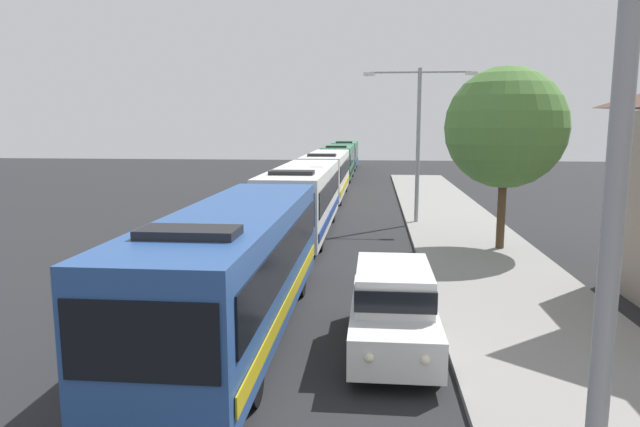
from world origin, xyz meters
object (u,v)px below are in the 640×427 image
object	(u,v)px
streetlamp_near	(620,137)
bus_rear	(346,154)
bus_second_in_line	(303,197)
bus_middle	(327,173)
bus_lead	(237,265)
roadside_tree	(506,128)
bus_fourth_in_line	(339,161)
streetlamp_mid	(419,128)
white_suv	(393,305)

from	to	relation	value
streetlamp_near	bus_rear	bearing A→B (deg)	95.21
bus_second_in_line	bus_middle	size ratio (longest dim) A/B	0.96
bus_middle	bus_lead	bearing A→B (deg)	-90.00
bus_second_in_line	roadside_tree	distance (m)	9.35
streetlamp_near	roadside_tree	distance (m)	17.58
bus_fourth_in_line	streetlamp_mid	world-z (taller)	streetlamp_mid
bus_second_in_line	roadside_tree	size ratio (longest dim) A/B	1.67
bus_middle	streetlamp_near	distance (m)	34.16
bus_fourth_in_line	streetlamp_near	world-z (taller)	streetlamp_near
bus_lead	white_suv	size ratio (longest dim) A/B	2.38
roadside_tree	bus_fourth_in_line	bearing A→B (deg)	105.72
bus_lead	white_suv	xyz separation A→B (m)	(3.70, -0.67, -0.66)
bus_second_in_line	streetlamp_mid	size ratio (longest dim) A/B	1.56
bus_middle	bus_rear	distance (m)	25.64
streetlamp_mid	bus_middle	bearing A→B (deg)	117.82
bus_lead	bus_fourth_in_line	xyz separation A→B (m)	(-0.00, 39.07, -0.00)
bus_second_in_line	bus_fourth_in_line	size ratio (longest dim) A/B	1.09
bus_second_in_line	roadside_tree	bearing A→B (deg)	-20.08
streetlamp_near	roadside_tree	bearing A→B (deg)	80.64
bus_second_in_line	bus_rear	xyz separation A→B (m)	(-0.00, 38.85, -0.00)
bus_second_in_line	bus_fourth_in_line	bearing A→B (deg)	90.00
streetlamp_mid	roadside_tree	distance (m)	6.65
bus_lead	streetlamp_near	distance (m)	9.87
bus_rear	white_suv	bearing A→B (deg)	-85.95
bus_middle	bus_rear	xyz separation A→B (m)	(-0.00, 25.64, -0.00)
white_suv	streetlamp_near	bearing A→B (deg)	-76.25
bus_fourth_in_line	white_suv	bearing A→B (deg)	-84.68
streetlamp_near	streetlamp_mid	world-z (taller)	streetlamp_near
roadside_tree	bus_lead	bearing A→B (deg)	-130.33
bus_fourth_in_line	streetlamp_near	bearing A→B (deg)	-83.40
bus_lead	bus_fourth_in_line	distance (m)	39.07
bus_second_in_line	streetlamp_mid	xyz separation A→B (m)	(5.40, 2.99, 3.13)
bus_middle	roadside_tree	xyz separation A→B (m)	(8.26, -16.23, 3.19)
bus_rear	streetlamp_mid	distance (m)	36.40
roadside_tree	streetlamp_near	bearing A→B (deg)	-99.36
bus_second_in_line	bus_middle	world-z (taller)	same
bus_rear	streetlamp_near	world-z (taller)	streetlamp_near
bus_middle	bus_fourth_in_line	bearing A→B (deg)	90.00
bus_second_in_line	roadside_tree	world-z (taller)	roadside_tree
bus_fourth_in_line	streetlamp_near	xyz separation A→B (m)	(5.40, -46.69, 3.21)
streetlamp_mid	bus_second_in_line	bearing A→B (deg)	-151.03
white_suv	roadside_tree	world-z (taller)	roadside_tree
bus_second_in_line	white_suv	distance (m)	13.93
bus_second_in_line	bus_middle	distance (m)	13.22
bus_lead	bus_rear	bearing A→B (deg)	90.00
bus_fourth_in_line	bus_lead	bearing A→B (deg)	-90.00
streetlamp_near	roadside_tree	size ratio (longest dim) A/B	1.09
bus_fourth_in_line	bus_rear	world-z (taller)	same
streetlamp_mid	roadside_tree	size ratio (longest dim) A/B	1.07
bus_middle	streetlamp_mid	world-z (taller)	streetlamp_mid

